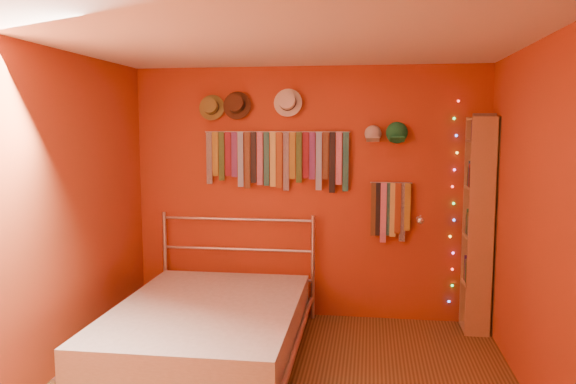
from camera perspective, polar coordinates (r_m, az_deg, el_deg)
The scene contains 15 objects.
back_wall at distance 5.60m, azimuth 1.97°, elevation -0.13°, with size 3.50×0.02×2.50m, color #AB411B.
right_wall at distance 4.00m, azimuth 24.71°, elevation -3.45°, with size 0.02×3.50×2.50m, color #AB411B.
left_wall at distance 4.51m, azimuth -23.45°, elevation -2.32°, with size 0.02×3.50×2.50m, color #AB411B.
ceiling at distance 3.88m, azimuth -0.95°, elevation 15.41°, with size 3.50×3.50×0.02m, color white.
tie_rack at distance 5.55m, azimuth -1.11°, elevation 3.58°, with size 1.45×0.03×0.60m.
small_tie_rack at distance 5.53m, azimuth 10.36°, elevation -1.70°, with size 0.40×0.03×0.59m.
fedora_olive at distance 5.67m, azimuth -7.84°, elevation 8.58°, with size 0.26×0.14×0.25m.
fedora_brown at distance 5.60m, azimuth -5.28°, elevation 8.84°, with size 0.28×0.15×0.28m.
fedora_white at distance 5.50m, azimuth -0.06°, elevation 9.16°, with size 0.28×0.15×0.27m.
cap_white at distance 5.48m, azimuth 8.62°, elevation 5.86°, with size 0.17×0.21×0.17m.
cap_green at distance 5.48m, azimuth 10.99°, elevation 5.92°, with size 0.19×0.24×0.19m.
fairy_lights at distance 5.60m, azimuth 16.47°, elevation -1.12°, with size 0.06×0.02×1.96m.
reading_lamp at distance 5.39m, azimuth 13.27°, elevation -2.79°, with size 0.07×0.31×0.09m.
bookshelf at distance 5.48m, azimuth 19.19°, elevation -3.10°, with size 0.25×0.34×2.00m.
bed at distance 4.84m, azimuth -8.20°, elevation -13.62°, with size 1.59×2.16×1.04m.
Camera 1 is at (0.62, -3.78, 1.91)m, focal length 35.00 mm.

